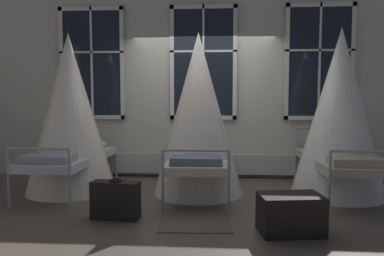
# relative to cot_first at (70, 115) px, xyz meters

# --- Properties ---
(ground) EXTENTS (19.73, 19.73, 0.00)m
(ground) POSITION_rel_cot_first_xyz_m (1.98, -0.10, -1.16)
(ground) COLOR brown
(back_wall_with_windows) EXTENTS (9.64, 0.10, 3.30)m
(back_wall_with_windows) POSITION_rel_cot_first_xyz_m (1.98, 1.19, 0.49)
(back_wall_with_windows) COLOR beige
(back_wall_with_windows) RESTS_ON ground
(window_bank) EXTENTS (5.18, 0.10, 2.97)m
(window_bank) POSITION_rel_cot_first_xyz_m (1.98, 1.07, 0.11)
(window_bank) COLOR black
(window_bank) RESTS_ON ground
(cot_first) EXTENTS (1.32, 1.98, 2.38)m
(cot_first) POSITION_rel_cot_first_xyz_m (0.00, 0.00, 0.00)
(cot_first) COLOR #9EA3A8
(cot_first) RESTS_ON ground
(cot_second) EXTENTS (1.32, 1.98, 2.37)m
(cot_second) POSITION_rel_cot_first_xyz_m (1.95, -0.01, -0.01)
(cot_second) COLOR #9EA3A8
(cot_second) RESTS_ON ground
(cot_third) EXTENTS (1.32, 1.98, 2.43)m
(cot_third) POSITION_rel_cot_first_xyz_m (3.99, 0.03, 0.02)
(cot_third) COLOR #9EA3A8
(cot_third) RESTS_ON ground
(rug_second) EXTENTS (0.82, 0.59, 0.01)m
(rug_second) POSITION_rel_cot_first_xyz_m (1.98, -1.37, -1.15)
(rug_second) COLOR brown
(rug_second) RESTS_ON ground
(suitcase_dark) EXTENTS (0.58, 0.26, 0.47)m
(suitcase_dark) POSITION_rel_cot_first_xyz_m (1.04, -1.24, -0.93)
(suitcase_dark) COLOR black
(suitcase_dark) RESTS_ON ground
(travel_trunk) EXTENTS (0.69, 0.48, 0.41)m
(travel_trunk) POSITION_rel_cot_first_xyz_m (2.98, -1.57, -0.95)
(travel_trunk) COLOR black
(travel_trunk) RESTS_ON ground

